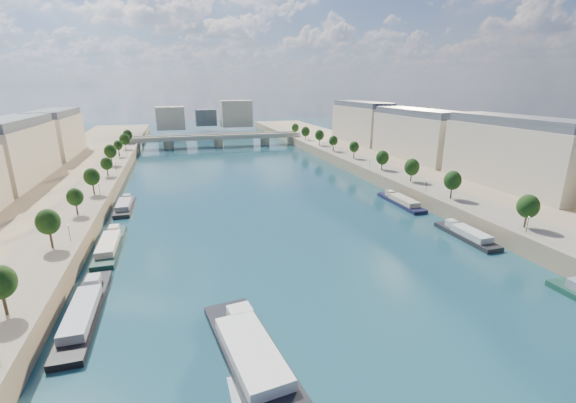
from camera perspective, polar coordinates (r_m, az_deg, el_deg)
ground at (r=131.60m, az=-3.45°, el=-0.62°), size 700.00×700.00×0.00m
quay_left at (r=135.48m, az=-34.68°, el=-2.06°), size 44.00×520.00×5.00m
quay_right at (r=162.08m, az=22.20°, el=2.40°), size 44.00×520.00×5.00m
pave_left at (r=130.63m, az=-28.66°, el=-0.53°), size 14.00×520.00×0.10m
pave_right at (r=152.74m, az=17.87°, el=3.01°), size 14.00×520.00×0.10m
trees_left at (r=130.77m, az=-27.97°, el=2.06°), size 4.80×268.80×8.26m
trees_right at (r=158.76m, az=15.45°, el=5.72°), size 4.80×268.80×8.26m
lamps_left at (r=119.53m, az=-27.68°, el=-0.48°), size 0.36×200.36×4.28m
lamps_right at (r=153.82m, az=15.53°, el=4.35°), size 0.36×200.36×4.28m
buildings_right at (r=176.85m, az=23.67°, el=7.97°), size 16.00×226.00×23.20m
skyline at (r=344.32m, az=-11.37°, el=12.37°), size 79.00×42.00×22.00m
bridge at (r=264.97m, az=-10.30°, el=9.11°), size 112.00×12.00×8.15m
tour_barge at (r=62.58m, az=-5.73°, el=-21.06°), size 11.42×28.06×3.75m
moored_barges_left at (r=78.66m, az=-28.09°, el=-14.69°), size 5.00×155.42×3.60m
moored_barges_right at (r=101.54m, az=32.17°, el=-8.23°), size 5.00×128.22×3.60m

